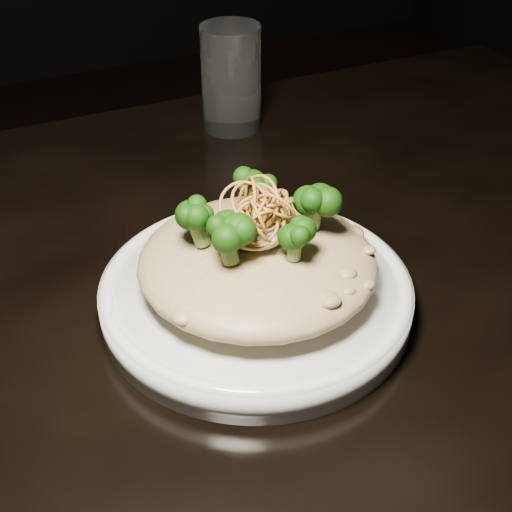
# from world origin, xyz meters

# --- Properties ---
(table) EXTENTS (1.10, 0.80, 0.75)m
(table) POSITION_xyz_m (0.00, 0.00, 0.67)
(table) COLOR black
(table) RESTS_ON ground
(plate) EXTENTS (0.26, 0.26, 0.03)m
(plate) POSITION_xyz_m (-0.06, -0.05, 0.76)
(plate) COLOR silver
(plate) RESTS_ON table
(risotto) EXTENTS (0.20, 0.20, 0.04)m
(risotto) POSITION_xyz_m (-0.06, -0.05, 0.80)
(risotto) COLOR brown
(risotto) RESTS_ON plate
(broccoli) EXTENTS (0.13, 0.13, 0.05)m
(broccoli) POSITION_xyz_m (-0.06, -0.05, 0.84)
(broccoli) COLOR black
(broccoli) RESTS_ON risotto
(cheese) EXTENTS (0.05, 0.05, 0.01)m
(cheese) POSITION_xyz_m (-0.06, -0.05, 0.83)
(cheese) COLOR white
(cheese) RESTS_ON risotto
(shallots) EXTENTS (0.05, 0.05, 0.03)m
(shallots) POSITION_xyz_m (-0.06, -0.05, 0.85)
(shallots) COLOR brown
(shallots) RESTS_ON cheese
(drinking_glass) EXTENTS (0.08, 0.08, 0.13)m
(drinking_glass) POSITION_xyz_m (0.06, 0.29, 0.81)
(drinking_glass) COLOR white
(drinking_glass) RESTS_ON table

